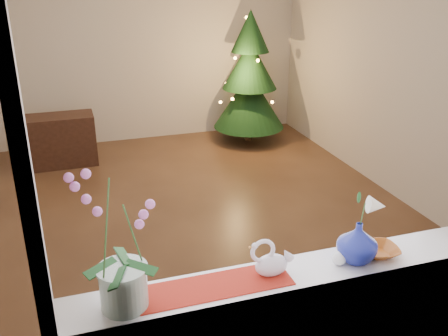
% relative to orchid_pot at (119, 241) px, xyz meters
% --- Properties ---
extents(ground, '(5.00, 5.00, 0.00)m').
position_rel_orchid_pot_xyz_m(ground, '(0.78, 2.38, -1.23)').
color(ground, '#392317').
rests_on(ground, ground).
extents(wall_back, '(4.50, 0.10, 2.70)m').
position_rel_orchid_pot_xyz_m(wall_back, '(0.78, 4.88, 0.12)').
color(wall_back, '#BFB3A7').
rests_on(wall_back, ground).
extents(wall_front, '(4.50, 0.10, 2.70)m').
position_rel_orchid_pot_xyz_m(wall_front, '(0.78, -0.12, 0.12)').
color(wall_front, '#BFB3A7').
rests_on(wall_front, ground).
extents(wall_right, '(0.10, 5.00, 2.70)m').
position_rel_orchid_pot_xyz_m(wall_right, '(3.03, 2.38, 0.12)').
color(wall_right, '#BFB3A7').
rests_on(wall_right, ground).
extents(windowsill, '(2.20, 0.26, 0.04)m').
position_rel_orchid_pot_xyz_m(windowsill, '(0.78, 0.01, -0.33)').
color(windowsill, white).
rests_on(windowsill, window_apron).
extents(window_frame, '(2.22, 0.06, 1.60)m').
position_rel_orchid_pot_xyz_m(window_frame, '(0.78, -0.09, 0.47)').
color(window_frame, white).
rests_on(window_frame, windowsill).
extents(runner, '(0.70, 0.20, 0.01)m').
position_rel_orchid_pot_xyz_m(runner, '(0.40, 0.01, -0.31)').
color(runner, maroon).
rests_on(runner, windowsill).
extents(orchid_pot, '(0.22, 0.22, 0.63)m').
position_rel_orchid_pot_xyz_m(orchid_pot, '(0.00, 0.00, 0.00)').
color(orchid_pot, beige).
rests_on(orchid_pot, windowsill).
extents(swan, '(0.23, 0.15, 0.18)m').
position_rel_orchid_pot_xyz_m(swan, '(0.67, 0.02, -0.22)').
color(swan, silver).
rests_on(swan, windowsill).
extents(blue_vase, '(0.27, 0.27, 0.23)m').
position_rel_orchid_pot_xyz_m(blue_vase, '(1.11, 0.00, -0.20)').
color(blue_vase, navy).
rests_on(blue_vase, windowsill).
extents(lily, '(0.13, 0.07, 0.18)m').
position_rel_orchid_pot_xyz_m(lily, '(1.11, 0.00, 0.01)').
color(lily, silver).
rests_on(lily, blue_vase).
extents(paperweight, '(0.08, 0.08, 0.07)m').
position_rel_orchid_pot_xyz_m(paperweight, '(1.01, -0.00, -0.28)').
color(paperweight, white).
rests_on(paperweight, windowsill).
extents(amber_dish, '(0.18, 0.18, 0.04)m').
position_rel_orchid_pot_xyz_m(amber_dish, '(1.25, 0.01, -0.29)').
color(amber_dish, '#8D420F').
rests_on(amber_dish, windowsill).
extents(xmas_tree, '(1.19, 1.19, 1.73)m').
position_rel_orchid_pot_xyz_m(xmas_tree, '(2.20, 4.33, -0.37)').
color(xmas_tree, black).
rests_on(xmas_tree, ground).
extents(side_table, '(0.81, 0.41, 0.61)m').
position_rel_orchid_pot_xyz_m(side_table, '(-0.25, 4.20, -0.93)').
color(side_table, black).
rests_on(side_table, ground).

